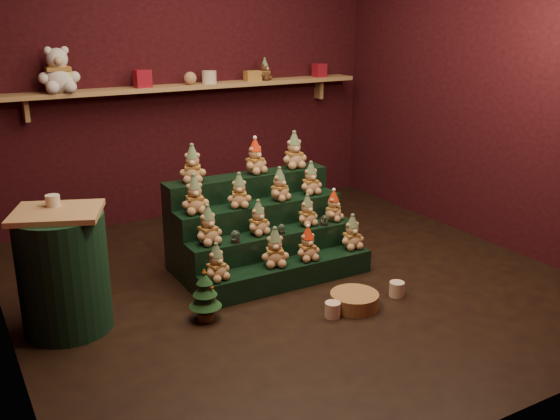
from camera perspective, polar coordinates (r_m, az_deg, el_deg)
ground at (r=4.84m, az=0.98°, el=-6.52°), size 4.00×4.00×0.00m
back_wall at (r=6.29m, az=-8.74°, el=12.17°), size 4.00×0.10×2.80m
front_wall at (r=2.91m, az=22.26°, el=4.76°), size 4.00×0.10×2.80m
right_wall at (r=5.77m, az=19.20°, el=10.93°), size 0.10×4.00×2.80m
back_shelf at (r=6.14m, az=-8.08°, el=11.07°), size 3.60×0.26×0.24m
riser_tier_front at (r=4.74m, az=0.74°, el=-5.88°), size 1.40×0.22×0.18m
riser_tier_midfront at (r=4.88m, az=-0.57°, el=-4.01°), size 1.40×0.22×0.36m
riser_tier_midback at (r=5.03m, az=-1.80°, el=-2.25°), size 1.40×0.22×0.54m
riser_tier_back at (r=5.18m, az=-2.95°, el=-0.59°), size 1.40×0.22×0.72m
teddy_0 at (r=4.40m, az=-5.83°, el=-4.76°), size 0.22×0.21×0.26m
teddy_1 at (r=4.61m, az=-0.47°, el=-3.42°), size 0.26×0.24×0.29m
teddy_2 at (r=4.72m, az=2.55°, el=-3.09°), size 0.20×0.18×0.26m
teddy_3 at (r=4.98m, az=6.60°, el=-2.01°), size 0.21×0.19×0.27m
teddy_4 at (r=4.56m, az=-6.61°, el=-1.37°), size 0.23×0.21×0.29m
teddy_5 at (r=4.73m, az=-2.01°, el=-0.72°), size 0.21×0.20×0.26m
teddy_6 at (r=4.93m, az=2.50°, el=-0.05°), size 0.19×0.18×0.25m
teddy_7 at (r=5.07m, az=4.90°, el=0.39°), size 0.23×0.23×0.25m
teddy_8 at (r=4.69m, az=-7.83°, el=1.42°), size 0.23×0.21×0.29m
teddy_9 at (r=4.81m, az=-3.75°, el=1.79°), size 0.24×0.23×0.26m
teddy_10 at (r=4.97m, az=-0.05°, el=2.37°), size 0.24×0.23×0.26m
teddy_11 at (r=5.15m, az=2.83°, el=2.91°), size 0.20×0.18×0.26m
teddy_12 at (r=4.87m, az=-8.01°, el=4.21°), size 0.26×0.25×0.29m
teddy_13 at (r=5.09m, az=-2.29°, el=4.92°), size 0.24×0.23×0.28m
teddy_14 at (r=5.27m, az=1.30°, el=5.48°), size 0.23×0.21×0.30m
snow_globe_a at (r=4.60m, az=-4.10°, el=-2.42°), size 0.07×0.07×0.10m
snow_globe_b at (r=4.77m, az=0.14°, el=-1.72°), size 0.06×0.06×0.08m
snow_globe_c at (r=4.97m, az=4.09°, el=-0.93°), size 0.06×0.06×0.08m
side_table at (r=4.23m, az=-19.19°, el=-5.31°), size 0.66×0.61×0.81m
table_ornament at (r=4.18m, az=-20.07°, el=0.82°), size 0.09×0.09×0.07m
mini_christmas_tree at (r=4.23m, az=-6.87°, el=-7.70°), size 0.22×0.22×0.37m
mug_left at (r=4.30m, az=4.83°, el=-9.08°), size 0.11×0.11×0.11m
mug_right at (r=4.66m, az=10.62°, el=-7.12°), size 0.11×0.11×0.11m
wicker_basket at (r=4.44m, az=6.81°, el=-8.21°), size 0.45×0.45×0.11m
white_bear at (r=5.74m, az=-19.68°, el=12.48°), size 0.36×0.33×0.48m
brown_bear at (r=6.42m, az=-1.41°, el=12.71°), size 0.20×0.19×0.21m
gift_tin_red_a at (r=5.94m, az=-12.47°, el=11.65°), size 0.14×0.14×0.16m
gift_tin_cream at (r=6.17m, az=-6.49°, el=11.98°), size 0.14×0.14×0.12m
gift_tin_red_b at (r=6.77m, az=3.62°, el=12.64°), size 0.12×0.12×0.14m
shelf_plush_ball at (r=6.10m, az=-8.21°, el=11.84°), size 0.12×0.12×0.12m
scarf_gift_box at (r=6.38m, az=-2.51°, el=12.16°), size 0.16×0.10×0.10m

